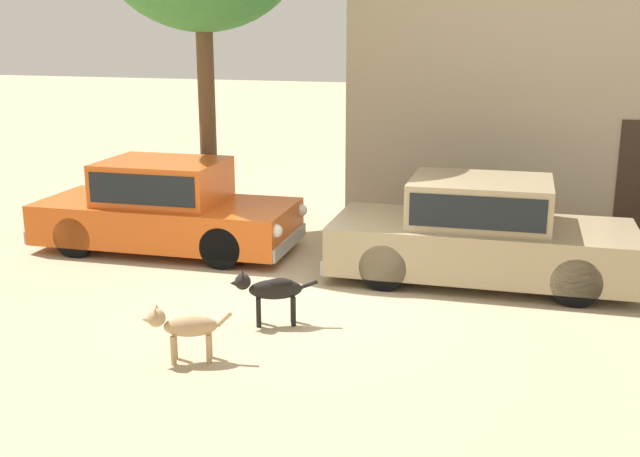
{
  "coord_description": "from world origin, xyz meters",
  "views": [
    {
      "loc": [
        3.08,
        -9.36,
        3.52
      ],
      "look_at": [
        0.1,
        0.2,
        0.9
      ],
      "focal_mm": 43.28,
      "sensor_mm": 36.0,
      "label": 1
    }
  ],
  "objects_px": {
    "stray_dog_spotted": "(183,326)",
    "stray_dog_tan": "(271,289)",
    "parked_sedan_nearest": "(166,206)",
    "parked_sedan_second": "(481,231)"
  },
  "relations": [
    {
      "from": "parked_sedan_nearest",
      "to": "stray_dog_spotted",
      "type": "xyz_separation_m",
      "value": [
        2.28,
        -3.89,
        -0.31
      ]
    },
    {
      "from": "parked_sedan_nearest",
      "to": "stray_dog_tan",
      "type": "relative_size",
      "value": 4.27
    },
    {
      "from": "stray_dog_spotted",
      "to": "stray_dog_tan",
      "type": "distance_m",
      "value": 1.38
    },
    {
      "from": "parked_sedan_second",
      "to": "stray_dog_tan",
      "type": "xyz_separation_m",
      "value": [
        -2.24,
        -2.52,
        -0.26
      ]
    },
    {
      "from": "parked_sedan_nearest",
      "to": "stray_dog_tan",
      "type": "xyz_separation_m",
      "value": [
        2.8,
        -2.61,
        -0.26
      ]
    },
    {
      "from": "stray_dog_spotted",
      "to": "stray_dog_tan",
      "type": "bearing_deg",
      "value": -134.32
    },
    {
      "from": "parked_sedan_nearest",
      "to": "stray_dog_spotted",
      "type": "relative_size",
      "value": 4.68
    },
    {
      "from": "parked_sedan_nearest",
      "to": "parked_sedan_second",
      "type": "bearing_deg",
      "value": -3.91
    },
    {
      "from": "parked_sedan_nearest",
      "to": "parked_sedan_second",
      "type": "relative_size",
      "value": 0.98
    },
    {
      "from": "stray_dog_tan",
      "to": "parked_sedan_nearest",
      "type": "bearing_deg",
      "value": -65.56
    }
  ]
}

